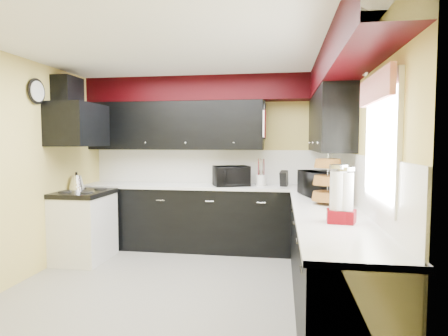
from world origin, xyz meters
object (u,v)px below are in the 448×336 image
Objects in this scene: kettle at (77,182)px; utensil_crock at (261,180)px; toaster_oven at (231,176)px; microwave at (319,184)px; knife_block at (284,179)px.

utensil_crock is at bearing 14.20° from kettle.
toaster_oven is 0.94× the size of microwave.
microwave is 1.15m from utensil_crock.
microwave is at bearing -5.00° from kettle.
toaster_oven is 2.30× the size of kettle.
microwave reaches higher than utensil_crock.
toaster_oven is 2.12m from kettle.
microwave is at bearing -54.14° from knife_block.
microwave is 3.35× the size of utensil_crock.
microwave reaches higher than kettle.
toaster_oven is at bearing 15.19° from kettle.
knife_block is at bearing 9.00° from microwave.
kettle is (-2.46, -0.62, -0.00)m from utensil_crock.
knife_block is (0.74, 0.04, -0.03)m from toaster_oven.
toaster_oven is at bearing -165.50° from knife_block.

